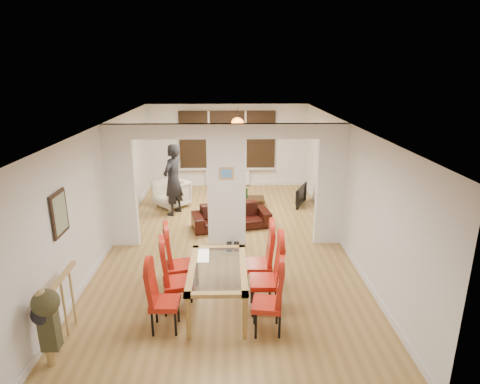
{
  "coord_description": "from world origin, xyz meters",
  "views": [
    {
      "loc": [
        0.07,
        -8.06,
        3.68
      ],
      "look_at": [
        0.3,
        0.6,
        0.98
      ],
      "focal_mm": 30.0,
      "sensor_mm": 36.0,
      "label": 1
    }
  ],
  "objects_px": {
    "dining_chair_rc": "(258,260)",
    "bottle": "(246,193)",
    "dining_table": "(218,288)",
    "dining_chair_ra": "(267,300)",
    "television": "(298,195)",
    "dining_chair_lc": "(180,261)",
    "sofa": "(231,216)",
    "bowl": "(241,198)",
    "dining_chair_lb": "(178,278)",
    "armchair": "(172,194)",
    "coffee_table": "(245,202)",
    "person": "(173,180)",
    "dining_chair_la": "(165,298)",
    "dining_chair_rb": "(265,276)"
  },
  "relations": [
    {
      "from": "dining_table",
      "to": "bottle",
      "type": "bearing_deg",
      "value": 82.5
    },
    {
      "from": "dining_chair_ra",
      "to": "bottle",
      "type": "bearing_deg",
      "value": 99.63
    },
    {
      "from": "dining_chair_rb",
      "to": "person",
      "type": "relative_size",
      "value": 0.64
    },
    {
      "from": "dining_chair_lb",
      "to": "armchair",
      "type": "relative_size",
      "value": 1.39
    },
    {
      "from": "dining_chair_ra",
      "to": "sofa",
      "type": "distance_m",
      "value": 4.04
    },
    {
      "from": "television",
      "to": "bottle",
      "type": "distance_m",
      "value": 1.46
    },
    {
      "from": "dining_chair_la",
      "to": "bottle",
      "type": "distance_m",
      "value": 5.58
    },
    {
      "from": "armchair",
      "to": "person",
      "type": "bearing_deg",
      "value": -29.04
    },
    {
      "from": "dining_chair_rb",
      "to": "bottle",
      "type": "height_order",
      "value": "dining_chair_rb"
    },
    {
      "from": "bowl",
      "to": "dining_chair_ra",
      "type": "bearing_deg",
      "value": -87.72
    },
    {
      "from": "dining_chair_la",
      "to": "armchair",
      "type": "height_order",
      "value": "dining_chair_la"
    },
    {
      "from": "sofa",
      "to": "dining_chair_lb",
      "type": "bearing_deg",
      "value": -116.77
    },
    {
      "from": "dining_chair_lc",
      "to": "sofa",
      "type": "bearing_deg",
      "value": 59.05
    },
    {
      "from": "dining_chair_lc",
      "to": "person",
      "type": "height_order",
      "value": "person"
    },
    {
      "from": "dining_table",
      "to": "person",
      "type": "xyz_separation_m",
      "value": [
        -1.26,
        4.38,
        0.55
      ]
    },
    {
      "from": "sofa",
      "to": "bottle",
      "type": "xyz_separation_m",
      "value": [
        0.43,
        1.49,
        0.12
      ]
    },
    {
      "from": "dining_chair_lb",
      "to": "person",
      "type": "xyz_separation_m",
      "value": [
        -0.64,
        4.37,
        0.37
      ]
    },
    {
      "from": "dining_chair_lc",
      "to": "bottle",
      "type": "xyz_separation_m",
      "value": [
        1.29,
        4.36,
        -0.17
      ]
    },
    {
      "from": "dining_chair_rb",
      "to": "armchair",
      "type": "relative_size",
      "value": 1.48
    },
    {
      "from": "dining_chair_la",
      "to": "sofa",
      "type": "bearing_deg",
      "value": 77.3
    },
    {
      "from": "dining_table",
      "to": "coffee_table",
      "type": "xyz_separation_m",
      "value": [
        0.61,
        4.9,
        -0.25
      ]
    },
    {
      "from": "dining_chair_lb",
      "to": "bottle",
      "type": "xyz_separation_m",
      "value": [
        1.27,
        4.91,
        -0.17
      ]
    },
    {
      "from": "armchair",
      "to": "coffee_table",
      "type": "bearing_deg",
      "value": 46.0
    },
    {
      "from": "dining_chair_rc",
      "to": "armchair",
      "type": "bearing_deg",
      "value": 115.85
    },
    {
      "from": "coffee_table",
      "to": "sofa",
      "type": "bearing_deg",
      "value": -104.66
    },
    {
      "from": "dining_chair_lc",
      "to": "person",
      "type": "relative_size",
      "value": 0.61
    },
    {
      "from": "dining_chair_ra",
      "to": "bowl",
      "type": "distance_m",
      "value": 5.4
    },
    {
      "from": "dining_table",
      "to": "television",
      "type": "bearing_deg",
      "value": 67.41
    },
    {
      "from": "dining_chair_ra",
      "to": "television",
      "type": "xyz_separation_m",
      "value": [
        1.38,
        5.62,
        -0.25
      ]
    },
    {
      "from": "bottle",
      "to": "bowl",
      "type": "relative_size",
      "value": 1.31
    },
    {
      "from": "coffee_table",
      "to": "dining_table",
      "type": "bearing_deg",
      "value": -97.08
    },
    {
      "from": "person",
      "to": "dining_chair_lb",
      "type": "bearing_deg",
      "value": 32.92
    },
    {
      "from": "dining_chair_rb",
      "to": "dining_chair_rc",
      "type": "xyz_separation_m",
      "value": [
        -0.07,
        0.58,
        -0.02
      ]
    },
    {
      "from": "dining_chair_rc",
      "to": "dining_table",
      "type": "bearing_deg",
      "value": -140.09
    },
    {
      "from": "person",
      "to": "sofa",
      "type": "bearing_deg",
      "value": 81.88
    },
    {
      "from": "dining_chair_ra",
      "to": "dining_chair_rb",
      "type": "height_order",
      "value": "dining_chair_rb"
    },
    {
      "from": "dining_chair_la",
      "to": "dining_chair_lc",
      "type": "height_order",
      "value": "dining_chair_lc"
    },
    {
      "from": "coffee_table",
      "to": "television",
      "type": "bearing_deg",
      "value": 5.69
    },
    {
      "from": "dining_chair_rc",
      "to": "bottle",
      "type": "xyz_separation_m",
      "value": [
        -0.02,
        4.38,
        -0.19
      ]
    },
    {
      "from": "dining_table",
      "to": "dining_chair_ra",
      "type": "xyz_separation_m",
      "value": [
        0.71,
        -0.58,
        0.15
      ]
    },
    {
      "from": "sofa",
      "to": "person",
      "type": "xyz_separation_m",
      "value": [
        -1.48,
        0.95,
        0.65
      ]
    },
    {
      "from": "television",
      "to": "bottle",
      "type": "height_order",
      "value": "television"
    },
    {
      "from": "bowl",
      "to": "dining_chair_lc",
      "type": "bearing_deg",
      "value": -105.06
    },
    {
      "from": "sofa",
      "to": "coffee_table",
      "type": "bearing_deg",
      "value": 62.48
    },
    {
      "from": "dining_chair_la",
      "to": "person",
      "type": "height_order",
      "value": "person"
    },
    {
      "from": "dining_chair_lb",
      "to": "dining_table",
      "type": "bearing_deg",
      "value": -13.09
    },
    {
      "from": "dining_chair_ra",
      "to": "person",
      "type": "distance_m",
      "value": 5.35
    },
    {
      "from": "dining_chair_lb",
      "to": "dining_chair_rb",
      "type": "bearing_deg",
      "value": -14.66
    },
    {
      "from": "dining_chair_rb",
      "to": "television",
      "type": "relative_size",
      "value": 1.25
    },
    {
      "from": "dining_chair_rb",
      "to": "television",
      "type": "bearing_deg",
      "value": 75.87
    }
  ]
}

